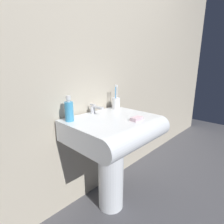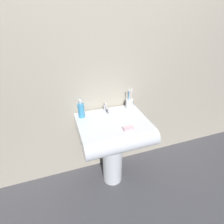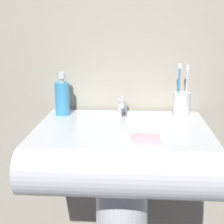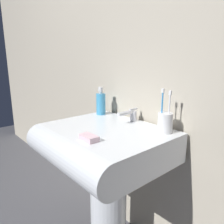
% 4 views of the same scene
% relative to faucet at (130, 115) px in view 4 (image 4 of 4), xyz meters
% --- Properties ---
extents(wall_back, '(5.00, 0.05, 2.40)m').
position_rel_faucet_xyz_m(wall_back, '(0.01, 0.11, 0.39)').
color(wall_back, '#B7AD99').
rests_on(wall_back, ground).
extents(sink_pedestal, '(0.20, 0.20, 0.61)m').
position_rel_faucet_xyz_m(sink_pedestal, '(0.01, -0.17, -0.50)').
color(sink_pedestal, white).
rests_on(sink_pedestal, ground).
extents(sink_basin, '(0.62, 0.55, 0.15)m').
position_rel_faucet_xyz_m(sink_basin, '(0.01, -0.23, -0.12)').
color(sink_basin, white).
rests_on(sink_basin, sink_pedestal).
extents(faucet, '(0.04, 0.14, 0.07)m').
position_rel_faucet_xyz_m(faucet, '(0.00, 0.00, 0.00)').
color(faucet, silver).
rests_on(faucet, sink_basin).
extents(toothbrush_cup, '(0.07, 0.07, 0.21)m').
position_rel_faucet_xyz_m(toothbrush_cup, '(0.24, -0.01, 0.01)').
color(toothbrush_cup, white).
rests_on(toothbrush_cup, sink_basin).
extents(soap_bottle, '(0.06, 0.06, 0.18)m').
position_rel_faucet_xyz_m(soap_bottle, '(-0.24, -0.02, 0.03)').
color(soap_bottle, '#3F99CC').
rests_on(soap_bottle, sink_basin).
extents(bar_soap, '(0.09, 0.05, 0.02)m').
position_rel_faucet_xyz_m(bar_soap, '(0.08, -0.34, -0.03)').
color(bar_soap, silver).
rests_on(bar_soap, sink_basin).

